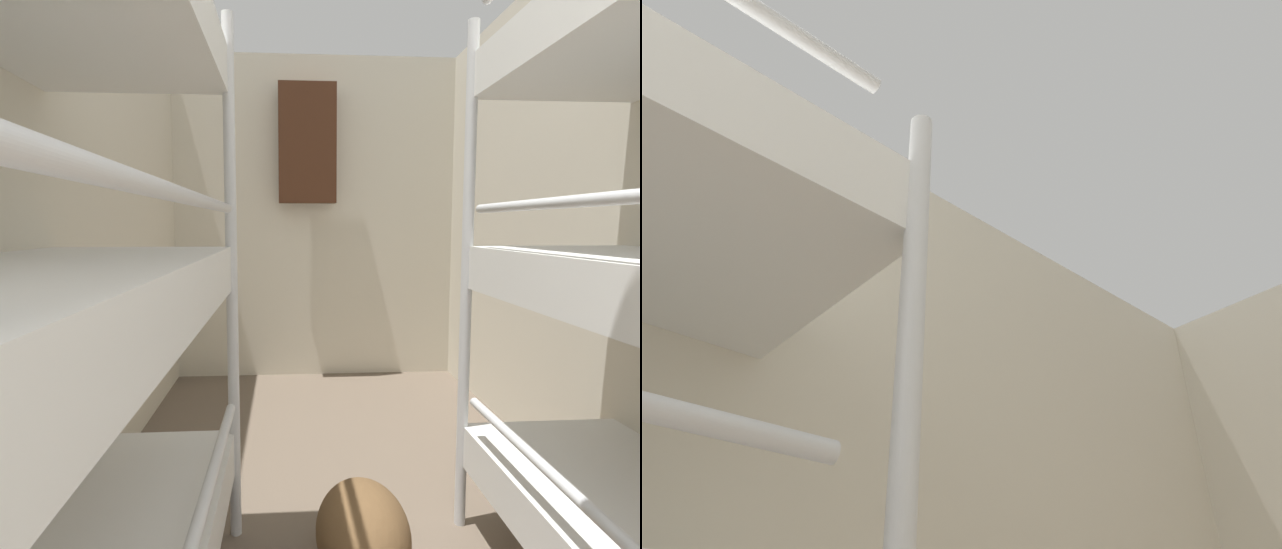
{
  "view_description": "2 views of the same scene",
  "coord_description": "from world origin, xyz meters",
  "views": [
    {
      "loc": [
        -0.26,
        0.44,
        1.23
      ],
      "look_at": [
        -0.04,
        3.46,
        0.92
      ],
      "focal_mm": 28.0,
      "sensor_mm": 36.0,
      "label": 1
    },
    {
      "loc": [
        0.26,
        1.81,
        1.02
      ],
      "look_at": [
        -0.67,
        2.63,
        1.85
      ],
      "focal_mm": 35.0,
      "sensor_mm": 36.0,
      "label": 2
    }
  ],
  "objects": [
    {
      "name": "wall_left",
      "position": [
        -1.14,
        2.22,
        1.27
      ],
      "size": [
        0.06,
        4.56,
        2.54
      ],
      "color": "beige",
      "rests_on": "ground_plane"
    }
  ]
}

